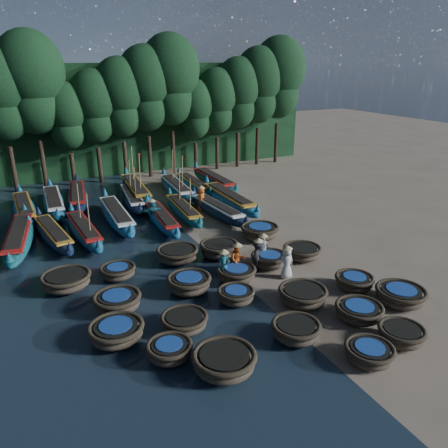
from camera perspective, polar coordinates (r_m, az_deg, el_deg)
name	(u,v)px	position (r m, az deg, el deg)	size (l,w,h in m)	color
ground	(222,265)	(23.35, -0.20, -5.38)	(120.00, 120.00, 0.00)	#7D6C5B
foliage_wall	(112,119)	(43.64, -14.41, 13.11)	(40.00, 3.00, 10.00)	black
coracle_3	(369,353)	(17.18, 18.44, -15.66)	(2.03, 2.03, 0.64)	#4B3E2F
coracle_4	(401,334)	(18.52, 22.16, -13.19)	(2.02, 2.02, 0.70)	#4B3E2F
coracle_5	(169,350)	(16.56, -7.13, -16.03)	(1.74, 1.74, 0.68)	#4B3E2F
coracle_6	(224,361)	(15.87, 0.04, -17.47)	(2.65, 2.65, 0.78)	#4B3E2F
coracle_7	(296,330)	(17.64, 9.37, -13.52)	(2.11, 2.11, 0.74)	#4B3E2F
coracle_8	(359,311)	(19.48, 17.23, -10.80)	(2.31, 2.31, 0.66)	#4B3E2F
coracle_9	(401,295)	(21.21, 22.07, -8.59)	(2.61, 2.61, 0.75)	#4B3E2F
coracle_10	(116,332)	(17.80, -13.89, -13.49)	(2.19, 2.19, 0.76)	#4B3E2F
coracle_11	(184,321)	(18.07, -5.21, -12.54)	(1.99, 1.99, 0.66)	#4B3E2F
coracle_12	(236,295)	(19.80, 1.58, -9.26)	(1.72, 1.72, 0.65)	#4B3E2F
coracle_13	(303,295)	(20.04, 10.24, -9.09)	(2.21, 2.21, 0.73)	#4B3E2F
coracle_14	(354,281)	(21.76, 16.64, -7.19)	(2.10, 2.10, 0.69)	#4B3E2F
coracle_15	(117,302)	(19.68, -13.77, -9.81)	(2.11, 2.11, 0.80)	#4B3E2F
coracle_16	(189,283)	(20.64, -4.58, -7.69)	(2.49, 2.49, 0.81)	#4B3E2F
coracle_17	(236,273)	(21.57, 1.63, -6.45)	(2.32, 2.32, 0.73)	#4B3E2F
coracle_18	(269,259)	(23.14, 5.94, -4.62)	(2.38, 2.38, 0.72)	#4B3E2F
coracle_19	(302,252)	(24.28, 10.17, -3.58)	(2.43, 2.43, 0.73)	#4B3E2F
coracle_20	(66,280)	(22.17, -19.92, -6.92)	(2.84, 2.84, 0.79)	#4B3E2F
coracle_21	(118,271)	(22.48, -13.70, -6.03)	(1.80, 1.80, 0.66)	#4B3E2F
coracle_22	(177,254)	(23.67, -6.11, -3.92)	(2.43, 2.43, 0.79)	#4B3E2F
coracle_23	(219,249)	(24.10, -0.66, -3.26)	(2.43, 2.43, 0.84)	#4B3E2F
coracle_24	(260,231)	(26.59, 4.70, -0.96)	(2.36, 2.36, 0.84)	#4B3E2F
long_boat_1	(19,238)	(28.00, -25.19, -1.65)	(2.65, 8.29, 1.47)	#0F5758
long_boat_2	(53,234)	(28.01, -21.40, -1.23)	(2.25, 7.29, 1.29)	#0E1F34
long_boat_3	(84,230)	(27.92, -17.81, -0.81)	(1.71, 7.54, 3.20)	navy
long_boat_4	(117,215)	(29.85, -13.83, 1.10)	(1.70, 8.42, 1.48)	navy
long_boat_5	(162,219)	(28.90, -8.09, 0.70)	(1.76, 7.28, 1.28)	navy
long_boat_6	(183,210)	(30.37, -5.32, 1.81)	(1.76, 7.27, 3.10)	#0F5758
long_boat_7	(218,210)	(30.26, -0.84, 1.86)	(1.86, 7.57, 1.33)	#0E1F34
long_boat_8	(229,199)	(32.36, 0.69, 3.27)	(1.61, 8.75, 1.54)	navy
long_boat_10	(24,209)	(33.39, -24.61, 1.82)	(1.57, 8.09, 1.42)	navy
long_boat_11	(54,202)	(34.06, -21.33, 2.66)	(1.79, 8.27, 1.46)	navy
long_boat_12	(78,196)	(34.97, -18.56, 3.46)	(2.58, 8.20, 1.46)	#0E1F34
long_boat_13	(132,198)	(33.58, -11.90, 3.33)	(2.14, 7.49, 3.20)	#0E1F34
long_boat_14	(136,190)	(35.41, -11.47, 4.43)	(2.31, 8.99, 3.83)	#0F5758
long_boat_15	(176,188)	(35.62, -6.25, 4.72)	(1.99, 8.12, 3.46)	navy
long_boat_16	(194,184)	(36.76, -4.00, 5.21)	(1.46, 7.43, 1.31)	#0F5758
long_boat_17	(214,181)	(37.46, -1.29, 5.68)	(1.62, 8.65, 1.52)	#0F5758
fisherman_0	(287,262)	(21.90, 8.18, -4.87)	(0.82, 0.55, 1.86)	beige
fisherman_1	(224,264)	(21.37, -0.04, -5.26)	(0.70, 0.61, 1.80)	#175864
fisherman_2	(237,258)	(22.06, 1.75, -4.51)	(0.94, 0.82, 1.84)	#D0591B
fisherman_3	(258,255)	(22.34, 4.47, -4.11)	(1.22, 1.29, 1.96)	black
fisherman_4	(263,247)	(23.43, 5.09, -3.06)	(0.99, 0.66, 1.77)	beige
fisherman_5	(153,211)	(29.33, -9.31, 1.66)	(1.50, 0.52, 1.81)	#175864
fisherman_6	(201,198)	(31.47, -2.99, 3.41)	(0.85, 1.02, 1.97)	#D0591B
tree_3	(0,91)	(38.88, -27.20, 15.16)	(4.92, 4.92, 11.60)	black
tree_4	(31,81)	(38.93, -23.88, 16.66)	(5.34, 5.34, 12.58)	black
tree_5	(66,115)	(39.34, -19.90, 13.22)	(3.68, 3.68, 8.68)	black
tree_6	(94,106)	(39.62, -16.64, 14.60)	(4.09, 4.09, 9.65)	black
tree_7	(120,96)	(40.04, -13.40, 15.92)	(4.51, 4.51, 10.63)	black
tree_8	(146,87)	(40.60, -10.19, 17.16)	(4.92, 4.92, 11.60)	black
tree_9	(170,79)	(41.29, -7.04, 18.31)	(5.34, 5.34, 12.58)	black
tree_10	(195,109)	(42.31, -3.85, 14.79)	(3.68, 3.68, 8.68)	black
tree_11	(217,100)	(43.19, -0.95, 15.85)	(4.09, 4.09, 9.65)	black
tree_12	(238,92)	(44.18, 1.85, 16.83)	(4.51, 4.51, 10.63)	black
tree_13	(259,84)	(45.27, 4.56, 17.73)	(4.92, 4.92, 11.60)	black
tree_14	(279,77)	(46.47, 7.15, 18.55)	(5.34, 5.34, 12.58)	black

